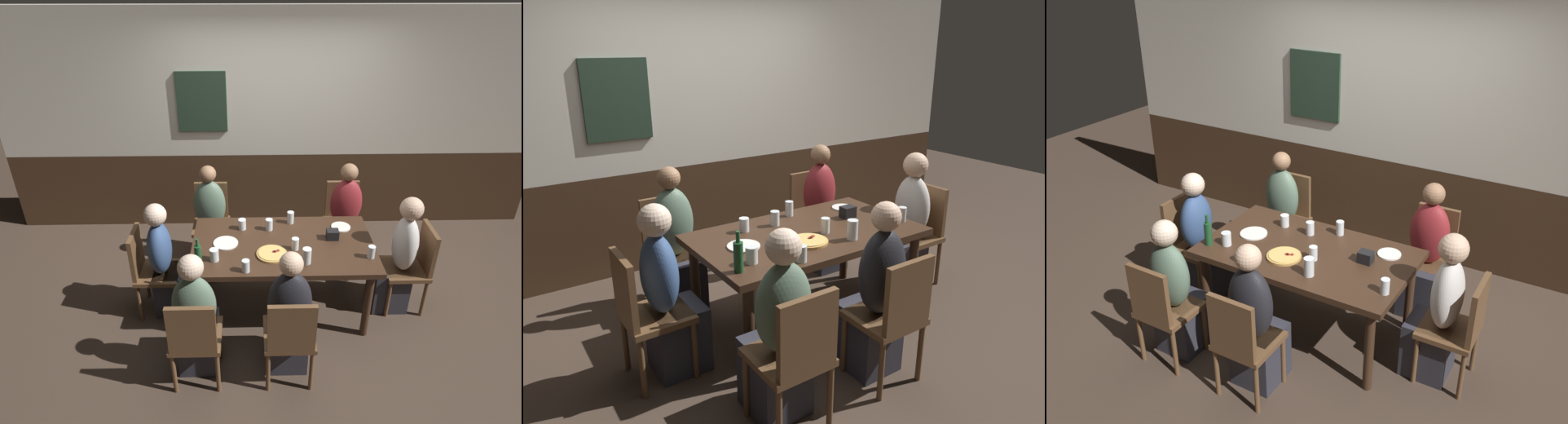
{
  "view_description": "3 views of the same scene",
  "coord_description": "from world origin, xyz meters",
  "views": [
    {
      "loc": [
        -0.28,
        -3.36,
        3.01
      ],
      "look_at": [
        -0.2,
        0.11,
        1.01
      ],
      "focal_mm": 30.51,
      "sensor_mm": 36.0,
      "label": 1
    },
    {
      "loc": [
        -2.02,
        -2.69,
        2.05
      ],
      "look_at": [
        -0.16,
        0.07,
        0.91
      ],
      "focal_mm": 33.76,
      "sensor_mm": 36.0,
      "label": 2
    },
    {
      "loc": [
        1.91,
        -3.31,
        3.0
      ],
      "look_at": [
        -0.02,
        0.03,
        1.07
      ],
      "focal_mm": 38.83,
      "sensor_mm": 36.0,
      "label": 3
    }
  ],
  "objects": [
    {
      "name": "beer_glass_half",
      "position": [
        -0.12,
        0.25,
        0.79
      ],
      "size": [
        0.07,
        0.07,
        0.11
      ],
      "color": "silver",
      "rests_on": "dining_table"
    },
    {
      "name": "person_left_near",
      "position": [
        -0.73,
        -0.73,
        0.49
      ],
      "size": [
        0.34,
        0.37,
        1.17
      ],
      "color": "#2D2D38",
      "rests_on": "ground_plane"
    },
    {
      "name": "chair_right_far",
      "position": [
        0.73,
        0.89,
        0.5
      ],
      "size": [
        0.4,
        0.4,
        0.88
      ],
      "color": "brown",
      "rests_on": "ground_plane"
    },
    {
      "name": "condiment_caddy",
      "position": [
        0.46,
        0.08,
        0.79
      ],
      "size": [
        0.11,
        0.09,
        0.09
      ],
      "primitive_type": "cube",
      "color": "black",
      "rests_on": "dining_table"
    },
    {
      "name": "person_head_east",
      "position": [
        1.09,
        0.0,
        0.51
      ],
      "size": [
        0.37,
        0.34,
        1.2
      ],
      "color": "#2D2D38",
      "rests_on": "ground_plane"
    },
    {
      "name": "pizza",
      "position": [
        -0.11,
        -0.17,
        0.75
      ],
      "size": [
        0.27,
        0.27,
        0.03
      ],
      "color": "tan",
      "rests_on": "dining_table"
    },
    {
      "name": "ground_plane",
      "position": [
        0.0,
        0.0,
        0.0
      ],
      "size": [
        12.0,
        12.0,
        0.0
      ],
      "primitive_type": "plane",
      "color": "#423328"
    },
    {
      "name": "chair_left_far",
      "position": [
        -0.73,
        0.89,
        0.5
      ],
      "size": [
        0.4,
        0.4,
        0.88
      ],
      "color": "brown",
      "rests_on": "ground_plane"
    },
    {
      "name": "chair_mid_near",
      "position": [
        0.0,
        -0.89,
        0.5
      ],
      "size": [
        0.4,
        0.4,
        0.88
      ],
      "color": "brown",
      "rests_on": "ground_plane"
    },
    {
      "name": "beer_bottle_green",
      "position": [
        -0.74,
        -0.31,
        0.84
      ],
      "size": [
        0.06,
        0.06,
        0.26
      ],
      "color": "#194723",
      "rests_on": "dining_table"
    },
    {
      "name": "plate_white_large",
      "position": [
        -0.52,
        0.01,
        0.75
      ],
      "size": [
        0.23,
        0.23,
        0.01
      ],
      "primitive_type": "cylinder",
      "color": "white",
      "rests_on": "dining_table"
    },
    {
      "name": "wall_back",
      "position": [
        -0.01,
        1.65,
        1.3
      ],
      "size": [
        6.4,
        0.13,
        2.6
      ],
      "color": "#3D2819",
      "rests_on": "ground_plane"
    },
    {
      "name": "person_left_far",
      "position": [
        -0.73,
        0.73,
        0.49
      ],
      "size": [
        0.34,
        0.37,
        1.17
      ],
      "color": "#2D2D38",
      "rests_on": "ground_plane"
    },
    {
      "name": "chair_left_near",
      "position": [
        -0.73,
        -0.89,
        0.5
      ],
      "size": [
        0.4,
        0.4,
        0.88
      ],
      "color": "brown",
      "rests_on": "ground_plane"
    },
    {
      "name": "person_head_west",
      "position": [
        -1.08,
        0.0,
        0.49
      ],
      "size": [
        0.37,
        0.34,
        1.16
      ],
      "color": "#2D2D38",
      "rests_on": "ground_plane"
    },
    {
      "name": "highball_clear",
      "position": [
        0.18,
        -0.3,
        0.81
      ],
      "size": [
        0.08,
        0.08,
        0.14
      ],
      "color": "silver",
      "rests_on": "dining_table"
    },
    {
      "name": "dining_table",
      "position": [
        0.0,
        0.0,
        0.66
      ],
      "size": [
        1.66,
        0.96,
        0.74
      ],
      "color": "#382316",
      "rests_on": "ground_plane"
    },
    {
      "name": "chair_head_west",
      "position": [
        -1.25,
        0.0,
        0.5
      ],
      "size": [
        0.4,
        0.4,
        0.88
      ],
      "color": "brown",
      "rests_on": "ground_plane"
    },
    {
      "name": "pint_glass_pale",
      "position": [
        0.1,
        0.37,
        0.79
      ],
      "size": [
        0.07,
        0.07,
        0.12
      ],
      "color": "silver",
      "rests_on": "dining_table"
    },
    {
      "name": "pint_glass_amber",
      "position": [
        -0.34,
        -0.4,
        0.79
      ],
      "size": [
        0.07,
        0.07,
        0.11
      ],
      "color": "silver",
      "rests_on": "dining_table"
    },
    {
      "name": "chair_head_east",
      "position": [
        1.25,
        0.0,
        0.5
      ],
      "size": [
        0.4,
        0.4,
        0.88
      ],
      "color": "brown",
      "rests_on": "ground_plane"
    },
    {
      "name": "tumbler_short",
      "position": [
        -0.61,
        -0.24,
        0.79
      ],
      "size": [
        0.08,
        0.08,
        0.11
      ],
      "color": "silver",
      "rests_on": "dining_table"
    },
    {
      "name": "pint_glass_stout",
      "position": [
        0.1,
        -0.09,
        0.79
      ],
      "size": [
        0.07,
        0.07,
        0.11
      ],
      "color": "silver",
      "rests_on": "dining_table"
    },
    {
      "name": "plate_white_small",
      "position": [
        0.58,
        0.27,
        0.75
      ],
      "size": [
        0.18,
        0.18,
        0.01
      ],
      "primitive_type": "cylinder",
      "color": "white",
      "rests_on": "dining_table"
    },
    {
      "name": "beer_glass_tall",
      "position": [
        0.75,
        -0.23,
        0.79
      ],
      "size": [
        0.06,
        0.06,
        0.11
      ],
      "color": "silver",
      "rests_on": "dining_table"
    },
    {
      "name": "person_mid_near",
      "position": [
        0.0,
        -0.73,
        0.5
      ],
      "size": [
        0.34,
        0.37,
        1.18
      ],
      "color": "#2D2D38",
      "rests_on": "ground_plane"
    },
    {
      "name": "tumbler_water",
      "position": [
        -0.38,
        0.26,
        0.78
      ],
      "size": [
        0.07,
        0.07,
        0.1
      ],
      "color": "silver",
      "rests_on": "dining_table"
    },
    {
      "name": "person_right_far",
      "position": [
        0.73,
        0.73,
        0.5
      ],
      "size": [
        0.34,
        0.37,
        1.18
      ],
      "color": "#2D2D38",
      "rests_on": "ground_plane"
    }
  ]
}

